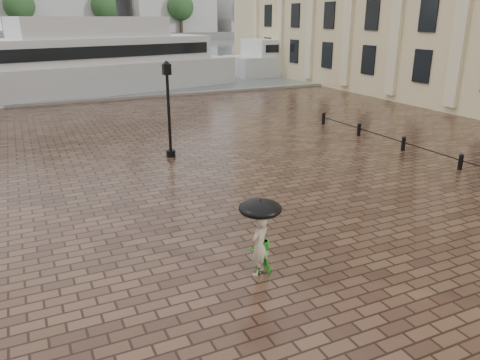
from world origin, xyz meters
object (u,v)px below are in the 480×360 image
object	(u,v)px
ferry_near	(94,62)
ferry_far	(315,53)
adult_pedestrian	(260,246)
child_pedestrian	(261,250)

from	to	relation	value
ferry_near	ferry_far	xyz separation A→B (m)	(27.42, 5.90, -0.39)
ferry_near	ferry_far	bearing A→B (deg)	-2.20
adult_pedestrian	ferry_near	size ratio (longest dim) A/B	0.06
adult_pedestrian	ferry_far	world-z (taller)	ferry_far
adult_pedestrian	ferry_near	distance (m)	34.77
child_pedestrian	adult_pedestrian	bearing A→B (deg)	74.10
child_pedestrian	ferry_far	xyz separation A→B (m)	(28.74, 40.47, 1.66)
child_pedestrian	ferry_near	world-z (taller)	ferry_near
child_pedestrian	ferry_far	size ratio (longest dim) A/B	0.05
child_pedestrian	ferry_near	bearing A→B (deg)	-69.51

